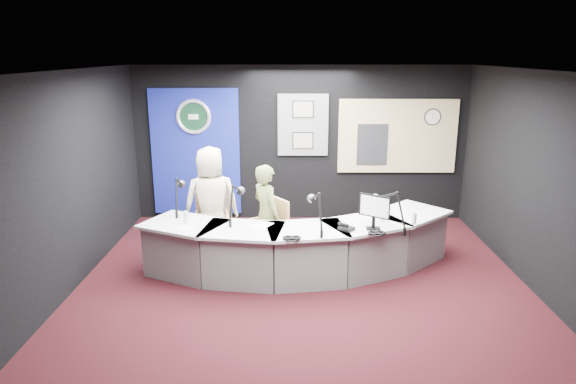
{
  "coord_description": "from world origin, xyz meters",
  "views": [
    {
      "loc": [
        -0.14,
        -6.2,
        3.02
      ],
      "look_at": [
        -0.2,
        0.8,
        1.1
      ],
      "focal_mm": 32.0,
      "sensor_mm": 36.0,
      "label": 1
    }
  ],
  "objects_px": {
    "armchair_left": "(212,221)",
    "person_woman": "(266,215)",
    "broadcast_desk": "(299,246)",
    "armchair_right": "(267,235)",
    "person_man": "(211,202)"
  },
  "relations": [
    {
      "from": "armchair_right",
      "to": "person_man",
      "type": "distance_m",
      "value": 0.99
    },
    {
      "from": "armchair_right",
      "to": "person_woman",
      "type": "bearing_deg",
      "value": 0.0
    },
    {
      "from": "person_woman",
      "to": "armchair_left",
      "type": "bearing_deg",
      "value": 32.99
    },
    {
      "from": "broadcast_desk",
      "to": "person_woman",
      "type": "relative_size",
      "value": 3.03
    },
    {
      "from": "broadcast_desk",
      "to": "armchair_left",
      "type": "height_order",
      "value": "armchair_left"
    },
    {
      "from": "armchair_left",
      "to": "person_woman",
      "type": "relative_size",
      "value": 0.72
    },
    {
      "from": "broadcast_desk",
      "to": "person_man",
      "type": "height_order",
      "value": "person_man"
    },
    {
      "from": "person_man",
      "to": "person_woman",
      "type": "xyz_separation_m",
      "value": [
        0.84,
        -0.34,
        -0.1
      ]
    },
    {
      "from": "armchair_left",
      "to": "person_man",
      "type": "distance_m",
      "value": 0.31
    },
    {
      "from": "broadcast_desk",
      "to": "armchair_left",
      "type": "bearing_deg",
      "value": 154.17
    },
    {
      "from": "person_woman",
      "to": "armchair_right",
      "type": "bearing_deg",
      "value": -0.0
    },
    {
      "from": "broadcast_desk",
      "to": "armchair_right",
      "type": "distance_m",
      "value": 0.55
    },
    {
      "from": "armchair_left",
      "to": "armchair_right",
      "type": "bearing_deg",
      "value": -31.42
    },
    {
      "from": "armchair_left",
      "to": "broadcast_desk",
      "type": "bearing_deg",
      "value": -35.11
    },
    {
      "from": "person_man",
      "to": "person_woman",
      "type": "relative_size",
      "value": 1.13
    }
  ]
}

